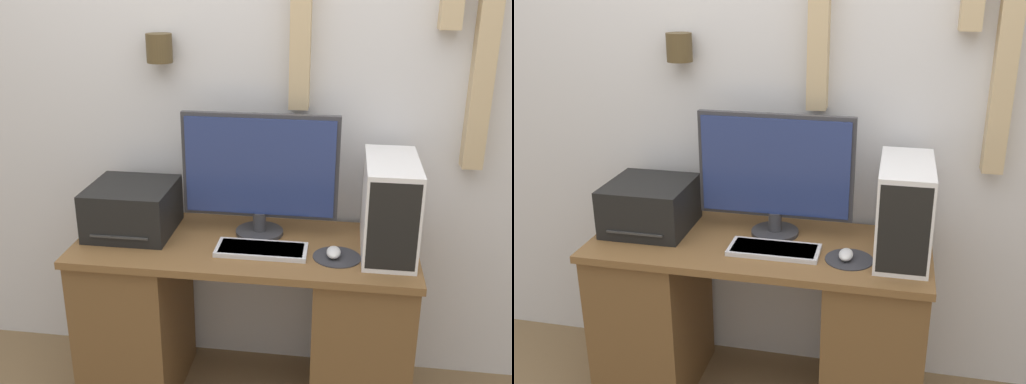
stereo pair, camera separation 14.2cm
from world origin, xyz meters
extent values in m
cube|color=silver|center=(0.00, 0.61, 1.35)|extent=(6.40, 0.05, 2.70)
cube|color=tan|center=(0.18, 0.54, 1.63)|extent=(0.08, 0.08, 0.78)
cube|color=tan|center=(0.89, 0.54, 1.47)|extent=(0.08, 0.08, 0.89)
cylinder|color=#4C3D23|center=(-0.39, 0.53, 1.47)|extent=(0.11, 0.11, 0.12)
cube|color=brown|center=(0.00, 0.28, 0.72)|extent=(1.37, 0.55, 0.03)
cube|color=brown|center=(-0.48, 0.28, 0.35)|extent=(0.38, 0.51, 0.71)
cube|color=brown|center=(0.48, 0.28, 0.35)|extent=(0.38, 0.51, 0.71)
cylinder|color=#333338|center=(0.05, 0.37, 0.75)|extent=(0.20, 0.20, 0.02)
cylinder|color=#333338|center=(0.05, 0.37, 0.79)|extent=(0.05, 0.05, 0.08)
cube|color=#333338|center=(0.05, 0.38, 1.03)|extent=(0.63, 0.03, 0.43)
cube|color=navy|center=(0.05, 0.37, 1.03)|extent=(0.60, 0.01, 0.40)
cube|color=silver|center=(0.08, 0.20, 0.75)|extent=(0.36, 0.15, 0.02)
cube|color=white|center=(0.08, 0.20, 0.75)|extent=(0.33, 0.13, 0.01)
cylinder|color=#2D2D33|center=(0.37, 0.20, 0.74)|extent=(0.18, 0.18, 0.00)
ellipsoid|color=silver|center=(0.36, 0.20, 0.76)|extent=(0.05, 0.09, 0.04)
cube|color=white|center=(0.56, 0.30, 0.92)|extent=(0.20, 0.42, 0.37)
cube|color=black|center=(0.56, 0.09, 0.92)|extent=(0.18, 0.01, 0.33)
cube|color=black|center=(-0.48, 0.33, 0.84)|extent=(0.34, 0.34, 0.20)
cube|color=#333333|center=(-0.48, 0.23, 0.78)|extent=(0.24, 0.15, 0.01)
camera|label=1|loc=(0.37, -1.88, 1.77)|focal=42.00mm
camera|label=2|loc=(0.51, -1.86, 1.77)|focal=42.00mm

